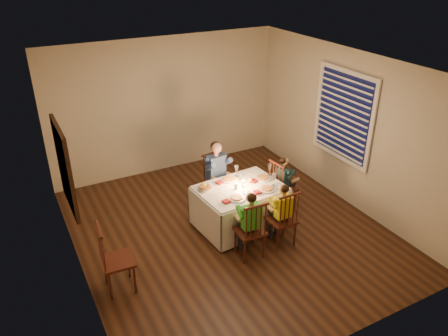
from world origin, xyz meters
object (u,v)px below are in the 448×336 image
chair_adult (217,205)px  child_yellow (280,243)px  chair_end (281,210)px  serving_bowl (205,188)px  chair_extra (122,287)px  child_green (249,255)px  chair_near_right (280,243)px  adult (217,205)px  chair_near_left (249,255)px  dining_table (240,199)px  child_teal (281,210)px

chair_adult → child_yellow: (0.33, -1.42, 0.00)m
chair_end → chair_adult: bearing=46.6°
chair_end → serving_bowl: 1.55m
chair_extra → child_green: 1.85m
chair_near_right → chair_end: size_ratio=1.00×
adult → child_yellow: size_ratio=1.16×
chair_adult → chair_near_left: same height
dining_table → serving_bowl: (-0.52, 0.20, 0.22)m
child_yellow → serving_bowl: size_ratio=4.79×
chair_end → adult: (-0.89, 0.66, 0.00)m
chair_end → serving_bowl: (-1.37, 0.14, 0.72)m
chair_adult → chair_near_left: bearing=-105.8°
child_green → child_yellow: child_green is taller
chair_end → chair_extra: (-2.95, -0.59, 0.00)m
chair_adult → serving_bowl: 1.00m
child_yellow → chair_end: bearing=-126.7°
chair_near_right → adult: bearing=-77.3°
chair_adult → chair_extra: size_ratio=0.94×
child_yellow → child_teal: child_yellow is taller
chair_near_right → adult: 1.46m
adult → child_teal: (0.89, -0.66, 0.00)m
dining_table → chair_near_left: dining_table is taller
chair_adult → child_green: (-0.22, -1.45, 0.00)m
adult → dining_table: bearing=-93.8°
chair_near_right → child_green: size_ratio=0.90×
child_yellow → chair_near_right: bearing=180.0°
child_yellow → child_teal: bearing=-126.7°
chair_near_right → chair_extra: (-2.39, 0.18, 0.00)m
child_teal → adult: bearing=46.6°
chair_near_left → chair_adult: bearing=-94.8°
chair_adult → child_yellow: child_yellow is taller
chair_end → child_yellow: 0.95m
chair_near_right → child_green: bearing=1.9°
dining_table → chair_extra: 2.22m
chair_near_right → child_green: (-0.55, -0.02, 0.00)m
child_yellow → chair_near_left: bearing=1.9°
dining_table → chair_near_left: 0.92m
child_green → serving_bowl: size_ratio=4.90×
chair_near_left → child_green: 0.00m
child_yellow → child_teal: 0.95m
chair_near_right → child_green: child_green is taller
serving_bowl → child_green: bearing=-74.7°
adult → chair_near_left: bearing=-105.8°
child_teal → chair_near_right: bearing=136.8°
dining_table → adult: (-0.04, 0.72, -0.49)m
child_green → chair_near_left: bearing=-0.0°
chair_adult → chair_near_right: bearing=-84.0°
chair_adult → child_yellow: size_ratio=0.92×
dining_table → chair_near_right: bearing=-72.4°
chair_adult → child_teal: (0.89, -0.66, 0.00)m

